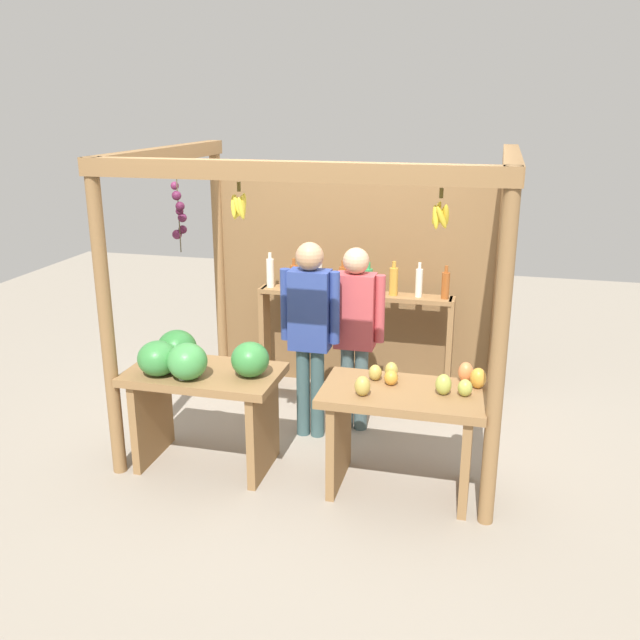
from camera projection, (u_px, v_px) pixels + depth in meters
ground_plane at (326, 430)px, 5.84m from camera, size 12.00×12.00×0.00m
market_stall at (339, 260)px, 5.85m from camera, size 2.79×2.19×2.30m
fruit_counter_left at (198, 379)px, 5.06m from camera, size 1.12×0.67×1.04m
fruit_counter_right at (405, 417)px, 4.78m from camera, size 1.12×0.66×0.91m
bottle_shelf_unit at (354, 313)px, 6.30m from camera, size 1.79×0.22×1.32m
vendor_man at (310, 323)px, 5.47m from camera, size 0.48×0.22×1.62m
vendor_woman at (355, 324)px, 5.60m from camera, size 0.48×0.21×1.55m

